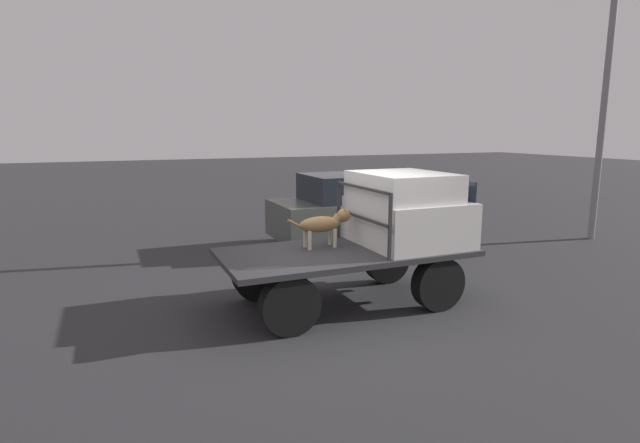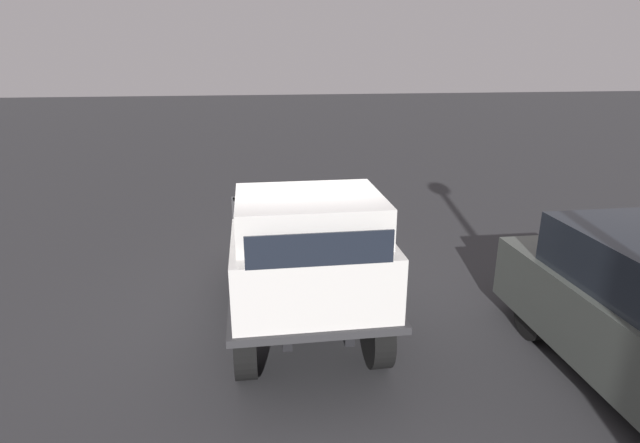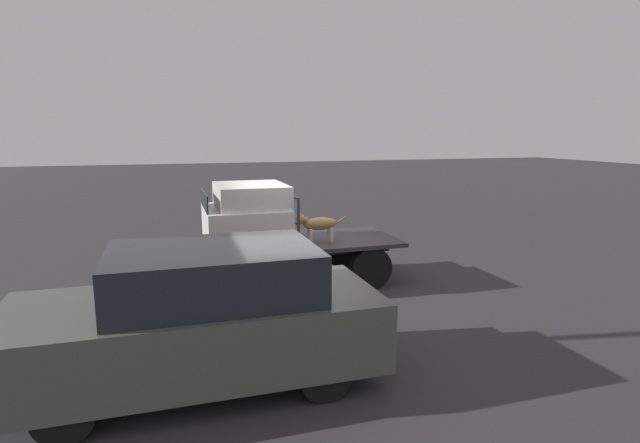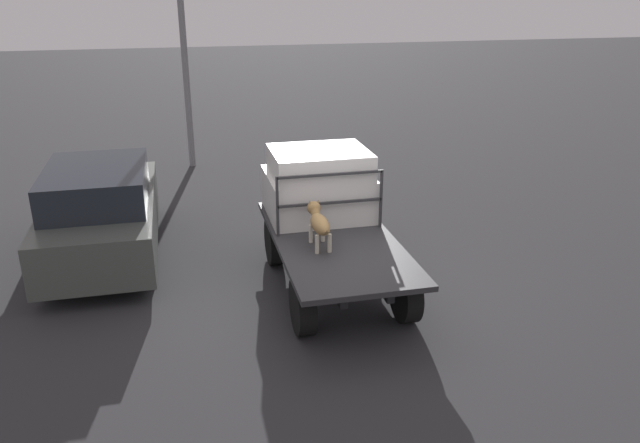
{
  "view_description": "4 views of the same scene",
  "coord_description": "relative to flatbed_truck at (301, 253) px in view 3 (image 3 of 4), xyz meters",
  "views": [
    {
      "loc": [
        -3.25,
        -6.63,
        2.67
      ],
      "look_at": [
        -0.3,
        0.3,
        1.28
      ],
      "focal_mm": 28.0,
      "sensor_mm": 36.0,
      "label": 1
    },
    {
      "loc": [
        6.05,
        -0.6,
        3.43
      ],
      "look_at": [
        -0.3,
        0.3,
        1.28
      ],
      "focal_mm": 28.0,
      "sensor_mm": 36.0,
      "label": 2
    },
    {
      "loc": [
        2.48,
        9.31,
        2.98
      ],
      "look_at": [
        -0.3,
        0.3,
        1.28
      ],
      "focal_mm": 28.0,
      "sensor_mm": 36.0,
      "label": 3
    },
    {
      "loc": [
        -8.55,
        2.25,
        4.56
      ],
      "look_at": [
        -0.3,
        0.3,
        1.28
      ],
      "focal_mm": 35.0,
      "sensor_mm": 36.0,
      "label": 4
    }
  ],
  "objects": [
    {
      "name": "ground_plane",
      "position": [
        0.0,
        0.0,
        -0.61
      ],
      "size": [
        80.0,
        80.0,
        0.0
      ],
      "primitive_type": "plane",
      "color": "#2D2D30"
    },
    {
      "name": "flatbed_truck",
      "position": [
        0.0,
        0.0,
        0.0
      ],
      "size": [
        3.79,
        1.81,
        0.87
      ],
      "color": "black",
      "rests_on": "ground"
    },
    {
      "name": "truck_cab",
      "position": [
        1.06,
        0.0,
        0.8
      ],
      "size": [
        1.51,
        1.69,
        1.14
      ],
      "color": "silver",
      "rests_on": "flatbed_truck"
    },
    {
      "name": "truck_headboard",
      "position": [
        0.27,
        0.0,
        0.88
      ],
      "size": [
        0.04,
        1.69,
        0.95
      ],
      "color": "#2D2D30",
      "rests_on": "flatbed_truck"
    },
    {
      "name": "dog",
      "position": [
        -0.21,
        0.3,
        0.63
      ],
      "size": [
        1.08,
        0.25,
        0.62
      ],
      "rotation": [
        0.0,
        0.0,
        0.1
      ],
      "color": "beige",
      "rests_on": "flatbed_truck"
    },
    {
      "name": "parked_sedan",
      "position": [
        2.17,
        3.61,
        0.22
      ],
      "size": [
        4.27,
        1.8,
        1.67
      ],
      "rotation": [
        0.0,
        0.0,
        -0.1
      ],
      "color": "black",
      "rests_on": "ground"
    }
  ]
}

